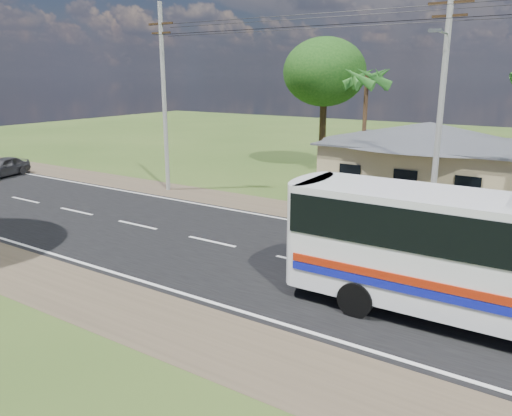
# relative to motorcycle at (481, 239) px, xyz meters

# --- Properties ---
(ground) EXTENTS (120.00, 120.00, 0.00)m
(ground) POSITION_rel_motorcycle_xyz_m (-5.37, -5.24, -0.44)
(ground) COLOR #2F4A1A
(ground) RESTS_ON ground
(road) EXTENTS (120.00, 16.00, 0.03)m
(road) POSITION_rel_motorcycle_xyz_m (-5.37, -5.24, -0.44)
(road) COLOR black
(road) RESTS_ON ground
(house) EXTENTS (12.40, 10.00, 5.00)m
(house) POSITION_rel_motorcycle_xyz_m (-4.37, 7.76, 2.20)
(house) COLOR tan
(house) RESTS_ON ground
(utility_poles) EXTENTS (32.80, 2.22, 11.00)m
(utility_poles) POSITION_rel_motorcycle_xyz_m (-2.70, 1.25, 5.32)
(utility_poles) COLOR #9E9E99
(utility_poles) RESTS_ON ground
(palm_far) EXTENTS (2.80, 2.80, 7.70)m
(palm_far) POSITION_rel_motorcycle_xyz_m (-9.37, 10.76, 6.23)
(palm_far) COLOR #47301E
(palm_far) RESTS_ON ground
(tree_behind_house) EXTENTS (6.00, 6.00, 9.61)m
(tree_behind_house) POSITION_rel_motorcycle_xyz_m (-13.37, 12.76, 6.67)
(tree_behind_house) COLOR #47301E
(tree_behind_house) RESTS_ON ground
(motorcycle) EXTENTS (1.79, 1.22, 0.89)m
(motorcycle) POSITION_rel_motorcycle_xyz_m (0.00, 0.00, 0.00)
(motorcycle) COLOR black
(motorcycle) RESTS_ON ground
(small_car) EXTENTS (2.58, 4.33, 1.38)m
(small_car) POSITION_rel_motorcycle_xyz_m (-30.99, -1.99, 0.25)
(small_car) COLOR #2B2B2D
(small_car) RESTS_ON ground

